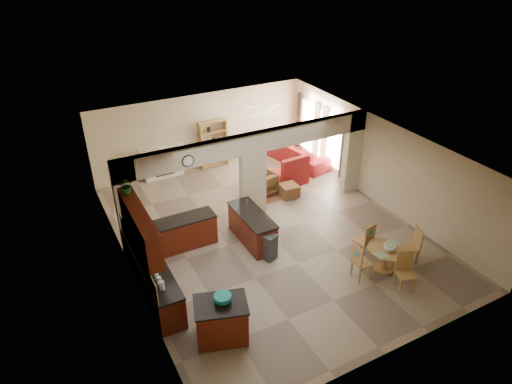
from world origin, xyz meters
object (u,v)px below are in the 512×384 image
kitchen_island (221,321)px  sofa (299,154)px  armchair (262,183)px  dining_table (386,255)px

kitchen_island → sofa: 8.95m
armchair → dining_table: bearing=90.6°
dining_table → armchair: size_ratio=1.19×
kitchen_island → armchair: bearing=71.3°
dining_table → sofa: 6.56m
kitchen_island → armchair: kitchen_island is taller
dining_table → armchair: bearing=100.2°
kitchen_island → sofa: kitchen_island is taller
kitchen_island → sofa: size_ratio=0.51×
sofa → armchair: (-2.33, -1.38, 0.00)m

